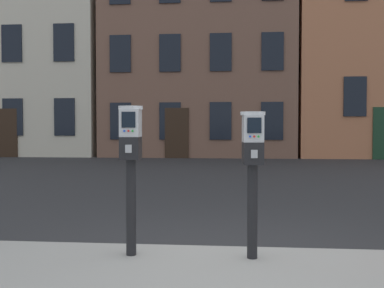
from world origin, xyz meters
The scene contains 6 objects.
ground_plane centered at (0.00, 0.00, 0.00)m, with size 160.00×160.00×0.00m, color #28282B.
parking_meter_near_kerb centered at (-0.86, -0.19, 1.06)m, with size 0.23×0.26×1.33m.
parking_meter_twin_adjacent centered at (0.21, -0.19, 1.02)m, with size 0.23×0.26×1.28m.
townhouse_cream_stone centered at (-9.50, 18.05, 6.32)m, with size 6.91×6.53×12.62m.
townhouse_brownstone centered at (-1.59, 17.50, 5.66)m, with size 8.43×5.44×11.31m.
townhouse_grey_stucco centered at (6.97, 18.21, 6.90)m, with size 8.44×6.85×13.80m.
Camera 1 is at (0.06, -4.19, 1.28)m, focal length 42.98 mm.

